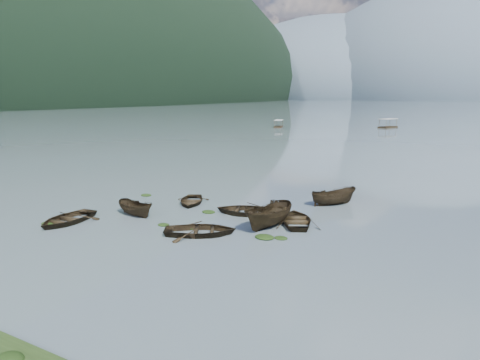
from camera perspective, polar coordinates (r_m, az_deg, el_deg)
The scene contains 21 objects.
ground_plane at distance 28.06m, azimuth -12.04°, elevation -8.26°, with size 2400.00×2400.00×0.00m, color slate.
haze_mtn_a at distance 960.83m, azimuth 12.29°, elevation 10.56°, with size 520.00×520.00×280.00m, color #475666.
haze_mtn_b at distance 923.13m, azimuth 24.42°, elevation 9.80°, with size 520.00×520.00×340.00m, color #475666.
rowboat_0 at distance 34.19m, azimuth -22.04°, elevation -5.28°, with size 3.40×4.76×0.99m, color black.
rowboat_2 at distance 34.47m, azimuth -13.68°, elevation -4.63°, with size 1.41×3.76×1.45m, color black.
rowboat_3 at distance 31.83m, azimuth 7.54°, elevation -5.73°, with size 3.26×4.57×0.95m, color black.
rowboat_4 at distance 29.21m, azimuth -5.29°, elevation -7.26°, with size 3.46×4.84×1.00m, color black.
rowboat_5 at distance 30.71m, azimuth 3.88°, elevation -6.30°, with size 1.89×5.02×1.94m, color black.
rowboat_6 at distance 37.39m, azimuth -6.53°, elevation -3.12°, with size 2.94×4.12×0.85m, color black.
rowboat_7 at distance 33.97m, azimuth 0.88°, elevation -4.53°, with size 3.48×4.88×1.01m, color black.
rowboat_8 at distance 37.58m, azimuth 12.32°, elevation -3.24°, with size 1.61×4.27×1.65m, color black.
weed_clump_0 at distance 34.34m, azimuth -24.23°, elevation -5.39°, with size 1.06×0.86×0.23m, color black.
weed_clump_1 at distance 31.56m, azimuth -10.15°, elevation -5.97°, with size 0.92×0.74×0.20m, color black.
weed_clump_2 at distance 30.67m, azimuth -6.73°, elevation -6.38°, with size 1.23×0.99×0.27m, color black.
weed_clump_3 at distance 28.43m, azimuth 5.47°, elevation -7.79°, with size 0.90×0.76×0.20m, color black.
weed_clump_4 at distance 28.44m, azimuth 3.29°, elevation -7.75°, with size 1.32×1.05×0.27m, color black.
weed_clump_5 at distance 40.89m, azimuth -12.41°, elevation -2.06°, with size 1.05×0.85×0.22m, color black.
weed_clump_6 at distance 34.41m, azimuth -4.21°, elevation -4.35°, with size 1.10×0.92×0.23m, color black.
weed_clump_7 at distance 33.49m, azimuth 4.70°, elevation -4.80°, with size 1.14×0.91×0.25m, color black.
pontoon_left at distance 124.11m, azimuth 5.17°, elevation 7.02°, with size 2.17×5.20×1.99m, color black, non-canonical shape.
pontoon_centre at distance 128.55m, azimuth 19.09°, elevation 6.60°, with size 2.66×6.38×2.45m, color black, non-canonical shape.
Camera 1 is at (17.54, -19.82, 9.31)m, focal length 32.00 mm.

